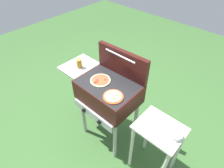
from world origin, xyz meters
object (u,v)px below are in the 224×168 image
(pizza_pepperoni, at_px, (100,80))
(sauce_jar, at_px, (79,63))
(grill, at_px, (107,93))
(prep_table, at_px, (157,140))
(pizza_cheese, at_px, (113,97))
(topping_bowl_near, at_px, (176,135))

(pizza_pepperoni, distance_m, sauce_jar, 0.36)
(grill, bearing_deg, prep_table, 0.37)
(grill, xyz_separation_m, pizza_pepperoni, (-0.08, -0.03, 0.15))
(grill, distance_m, prep_table, 0.71)
(pizza_pepperoni, bearing_deg, sauce_jar, 178.10)
(sauce_jar, bearing_deg, pizza_cheese, -9.02)
(grill, height_order, pizza_pepperoni, pizza_pepperoni)
(prep_table, height_order, topping_bowl_near, topping_bowl_near)
(grill, bearing_deg, pizza_pepperoni, -160.94)
(pizza_pepperoni, xyz_separation_m, sauce_jar, (-0.35, 0.01, 0.04))
(grill, relative_size, pizza_pepperoni, 4.40)
(pizza_cheese, distance_m, prep_table, 0.63)
(sauce_jar, xyz_separation_m, prep_table, (1.10, 0.02, -0.42))
(pizza_cheese, bearing_deg, prep_table, 13.69)
(grill, height_order, sauce_jar, sauce_jar)
(grill, bearing_deg, topping_bowl_near, 0.98)
(sauce_jar, bearing_deg, topping_bowl_near, 1.34)
(pizza_cheese, bearing_deg, grill, 149.15)
(grill, xyz_separation_m, topping_bowl_near, (0.82, 0.01, 0.01))
(sauce_jar, distance_m, topping_bowl_near, 1.27)
(pizza_cheese, relative_size, prep_table, 0.27)
(pizza_pepperoni, bearing_deg, topping_bowl_near, 2.60)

